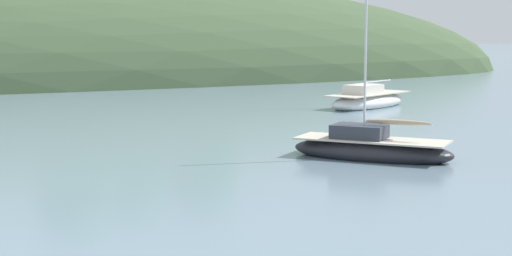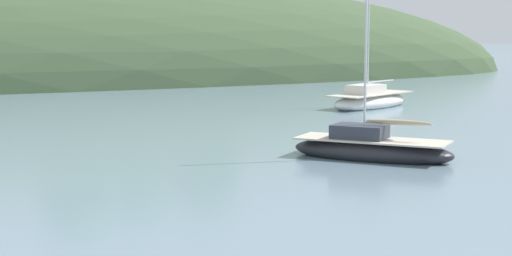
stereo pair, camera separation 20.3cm
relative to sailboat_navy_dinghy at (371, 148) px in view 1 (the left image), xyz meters
The scene contains 2 objects.
sailboat_navy_dinghy is the anchor object (origin of this frame).
sailboat_white_near 19.69m from the sailboat_navy_dinghy, 60.80° to the left, with size 7.53×5.62×10.37m.
Camera 1 is at (-10.66, -7.07, 4.90)m, focal length 55.20 mm.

